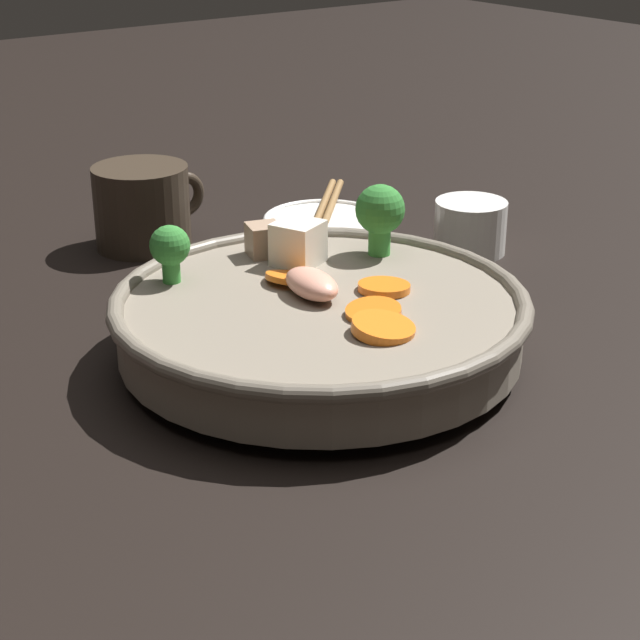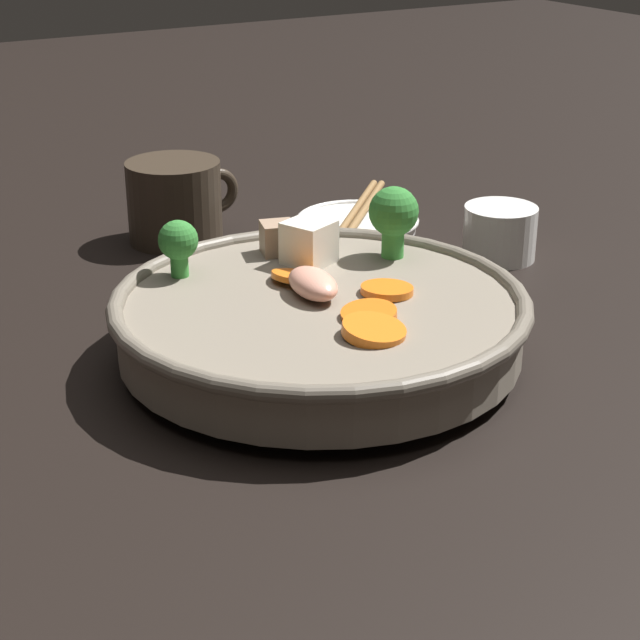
{
  "view_description": "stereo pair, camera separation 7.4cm",
  "coord_description": "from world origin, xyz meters",
  "px_view_note": "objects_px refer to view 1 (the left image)",
  "views": [
    {
      "loc": [
        -0.4,
        -0.54,
        0.33
      ],
      "look_at": [
        0.0,
        0.0,
        0.03
      ],
      "focal_mm": 60.0,
      "sensor_mm": 36.0,
      "label": 1
    },
    {
      "loc": [
        -0.34,
        -0.58,
        0.33
      ],
      "look_at": [
        0.0,
        0.0,
        0.03
      ],
      "focal_mm": 60.0,
      "sensor_mm": 36.0,
      "label": 2
    }
  ],
  "objects_px": {
    "stirfry_bowl": "(320,316)",
    "chopsticks_pair": "(324,213)",
    "side_saucer": "(324,222)",
    "tea_cup": "(470,226)",
    "dark_mug": "(143,207)"
  },
  "relations": [
    {
      "from": "stirfry_bowl",
      "to": "chopsticks_pair",
      "type": "height_order",
      "value": "stirfry_bowl"
    },
    {
      "from": "dark_mug",
      "to": "chopsticks_pair",
      "type": "relative_size",
      "value": 0.68
    },
    {
      "from": "side_saucer",
      "to": "chopsticks_pair",
      "type": "distance_m",
      "value": 0.01
    },
    {
      "from": "stirfry_bowl",
      "to": "tea_cup",
      "type": "distance_m",
      "value": 0.26
    },
    {
      "from": "side_saucer",
      "to": "tea_cup",
      "type": "xyz_separation_m",
      "value": [
        0.07,
        -0.13,
        0.02
      ]
    },
    {
      "from": "stirfry_bowl",
      "to": "chopsticks_pair",
      "type": "distance_m",
      "value": 0.29
    },
    {
      "from": "side_saucer",
      "to": "tea_cup",
      "type": "distance_m",
      "value": 0.14
    },
    {
      "from": "stirfry_bowl",
      "to": "side_saucer",
      "type": "height_order",
      "value": "stirfry_bowl"
    },
    {
      "from": "side_saucer",
      "to": "stirfry_bowl",
      "type": "bearing_deg",
      "value": -127.51
    },
    {
      "from": "chopsticks_pair",
      "to": "side_saucer",
      "type": "bearing_deg",
      "value": 90.0
    },
    {
      "from": "stirfry_bowl",
      "to": "side_saucer",
      "type": "distance_m",
      "value": 0.29
    },
    {
      "from": "tea_cup",
      "to": "dark_mug",
      "type": "height_order",
      "value": "dark_mug"
    },
    {
      "from": "tea_cup",
      "to": "dark_mug",
      "type": "xyz_separation_m",
      "value": [
        -0.22,
        0.19,
        0.01
      ]
    },
    {
      "from": "stirfry_bowl",
      "to": "chopsticks_pair",
      "type": "bearing_deg",
      "value": 52.49
    },
    {
      "from": "tea_cup",
      "to": "stirfry_bowl",
      "type": "bearing_deg",
      "value": -157.52
    }
  ]
}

